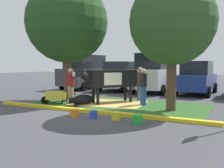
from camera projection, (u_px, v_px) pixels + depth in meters
The scene contains 20 objects.
ground_plane at pixel (96, 111), 10.06m from camera, with size 80.00×80.00×0.00m, color #424247.
grass_island at pixel (116, 104), 11.52m from camera, with size 8.05×4.06×0.02m, color #2D5B23.
curb_yellow at pixel (90, 111), 9.58m from camera, with size 9.25×0.24×0.12m, color yellow.
hay_bedding at pixel (109, 103), 11.78m from camera, with size 3.20×2.40×0.04m, color tan.
shade_tree_left at pixel (67, 22), 12.31m from camera, with size 3.96×3.96×5.86m.
shade_tree_right at pixel (172, 22), 9.72m from camera, with size 3.32×3.32×5.11m.
cow_holstein at pixel (110, 79), 11.78m from camera, with size 2.11×2.77×1.61m.
calf_lying at pixel (82, 100), 11.36m from camera, with size 0.88×1.32×0.48m.
person_handler at pixel (140, 83), 12.52m from camera, with size 0.47×0.34×1.69m.
person_visitor_near at pixel (143, 86), 11.21m from camera, with size 0.34×0.51×1.64m.
person_visitor_far at pixel (71, 85), 11.53m from camera, with size 0.35×0.45×1.66m.
wheelbarrow at pixel (56, 96), 11.72m from camera, with size 1.48×1.21×0.63m.
bucket_orange at pixel (74, 113), 8.84m from camera, with size 0.32×0.32×0.27m.
bucket_blue at pixel (93, 114), 8.59m from camera, with size 0.28×0.28×0.26m.
bucket_yellow at pixel (116, 116), 8.40m from camera, with size 0.33×0.33×0.26m.
bucket_green at pixel (137, 119), 7.82m from camera, with size 0.34×0.34×0.27m.
suv_dark_grey at pixel (85, 72), 19.02m from camera, with size 2.25×4.66×2.52m.
hatchback_white at pixel (120, 76), 17.88m from camera, with size 2.14×4.46×2.02m.
suv_black at pixel (156, 73), 16.65m from camera, with size 2.25×4.66×2.52m.
sedan_blue at pixel (197, 78), 15.54m from camera, with size 2.14×4.46×2.02m.
Camera 1 is at (5.11, -8.56, 1.83)m, focal length 40.75 mm.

